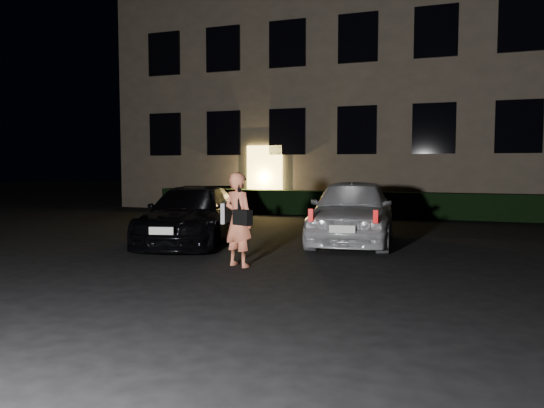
% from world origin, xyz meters
% --- Properties ---
extents(ground, '(80.00, 80.00, 0.00)m').
position_xyz_m(ground, '(0.00, 0.00, 0.00)').
color(ground, black).
rests_on(ground, ground).
extents(building, '(20.00, 8.11, 12.00)m').
position_xyz_m(building, '(-0.00, 14.99, 6.00)').
color(building, brown).
rests_on(building, ground).
extents(hedge, '(15.00, 0.70, 0.85)m').
position_xyz_m(hedge, '(0.00, 10.50, 0.42)').
color(hedge, black).
rests_on(hedge, ground).
extents(sedan, '(2.80, 4.67, 1.27)m').
position_xyz_m(sedan, '(-2.17, 2.85, 0.63)').
color(sedan, black).
rests_on(sedan, ground).
extents(hatch, '(2.22, 4.51, 1.48)m').
position_xyz_m(hatch, '(1.26, 4.14, 0.74)').
color(hatch, silver).
rests_on(hatch, ground).
extents(man, '(0.70, 0.59, 1.65)m').
position_xyz_m(man, '(-0.02, 0.62, 0.83)').
color(man, '#FF815B').
rests_on(man, ground).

